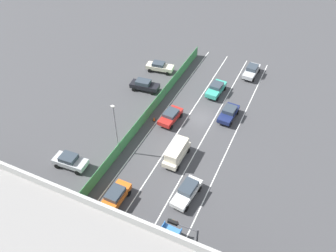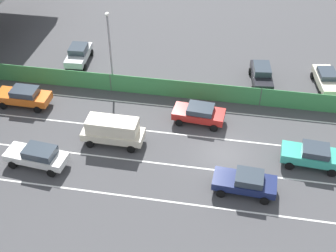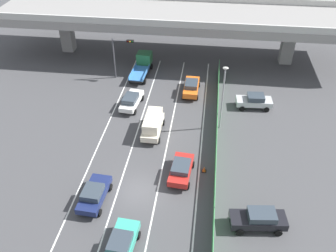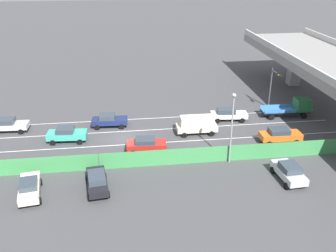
% 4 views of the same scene
% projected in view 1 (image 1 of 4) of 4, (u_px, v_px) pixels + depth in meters
% --- Properties ---
extents(ground_plane, '(300.00, 300.00, 0.00)m').
position_uv_depth(ground_plane, '(201.00, 118.00, 49.58)').
color(ground_plane, '#424244').
extents(lane_line_left_edge, '(0.14, 44.23, 0.01)m').
position_uv_depth(lane_line_left_edge, '(228.00, 148.00, 45.09)').
color(lane_line_left_edge, silver).
rests_on(lane_line_left_edge, ground).
extents(lane_line_mid_left, '(0.14, 44.23, 0.01)m').
position_uv_depth(lane_line_mid_left, '(203.00, 140.00, 46.22)').
color(lane_line_mid_left, silver).
rests_on(lane_line_mid_left, ground).
extents(lane_line_mid_right, '(0.14, 44.23, 0.01)m').
position_uv_depth(lane_line_mid_right, '(178.00, 132.00, 47.35)').
color(lane_line_mid_right, silver).
rests_on(lane_line_mid_right, ground).
extents(lane_line_right_edge, '(0.14, 44.23, 0.01)m').
position_uv_depth(lane_line_right_edge, '(155.00, 125.00, 48.47)').
color(lane_line_right_edge, silver).
rests_on(lane_line_right_edge, ground).
extents(green_fence, '(0.10, 40.33, 1.77)m').
position_uv_depth(green_fence, '(145.00, 117.00, 48.36)').
color(green_fence, '#3D8E4C').
rests_on(green_fence, ground).
extents(car_sedan_navy, '(2.26, 4.47, 1.61)m').
position_uv_depth(car_sedan_navy, '(229.00, 113.00, 49.02)').
color(car_sedan_navy, navy).
rests_on(car_sedan_navy, ground).
extents(car_van_cream, '(2.08, 4.84, 2.20)m').
position_uv_depth(car_van_cream, '(177.00, 152.00, 42.83)').
color(car_van_cream, beige).
rests_on(car_van_cream, ground).
extents(car_sedan_red, '(2.33, 4.37, 1.57)m').
position_uv_depth(car_sedan_red, '(171.00, 116.00, 48.52)').
color(car_sedan_red, red).
rests_on(car_sedan_red, ground).
extents(car_taxi_teal, '(2.29, 4.55, 1.69)m').
position_uv_depth(car_taxi_teal, '(216.00, 89.00, 53.32)').
color(car_taxi_teal, teal).
rests_on(car_taxi_teal, ground).
extents(car_sedan_silver, '(2.18, 4.71, 1.69)m').
position_uv_depth(car_sedan_silver, '(252.00, 71.00, 57.15)').
color(car_sedan_silver, '#B7BABC').
rests_on(car_sedan_silver, ground).
extents(car_taxi_orange, '(2.04, 4.69, 1.69)m').
position_uv_depth(car_taxi_orange, '(115.00, 197.00, 38.08)').
color(car_taxi_orange, orange).
rests_on(car_taxi_orange, ground).
extents(car_hatchback_white, '(2.34, 4.78, 1.63)m').
position_uv_depth(car_hatchback_white, '(187.00, 191.00, 38.72)').
color(car_hatchback_white, silver).
rests_on(car_hatchback_white, ground).
extents(parked_sedan_cream, '(4.73, 2.44, 1.62)m').
position_uv_depth(parked_sedan_cream, '(160.00, 66.00, 58.11)').
color(parked_sedan_cream, beige).
rests_on(parked_sedan_cream, ground).
extents(parked_sedan_dark, '(4.67, 2.33, 1.73)m').
position_uv_depth(parked_sedan_dark, '(144.00, 85.00, 54.02)').
color(parked_sedan_dark, black).
rests_on(parked_sedan_dark, ground).
extents(parked_wagon_silver, '(4.33, 2.26, 1.72)m').
position_uv_depth(parked_wagon_silver, '(70.00, 161.00, 42.11)').
color(parked_wagon_silver, '#B2B5B7').
rests_on(parked_wagon_silver, ground).
extents(traffic_light, '(2.89, 0.42, 5.71)m').
position_uv_depth(traffic_light, '(187.00, 237.00, 31.12)').
color(traffic_light, '#47474C').
rests_on(traffic_light, ground).
extents(street_lamp, '(0.60, 0.36, 7.52)m').
position_uv_depth(street_lamp, '(115.00, 125.00, 41.59)').
color(street_lamp, gray).
rests_on(street_lamp, ground).
extents(traffic_cone, '(0.47, 0.47, 0.59)m').
position_uv_depth(traffic_cone, '(154.00, 119.00, 48.97)').
color(traffic_cone, orange).
rests_on(traffic_cone, ground).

